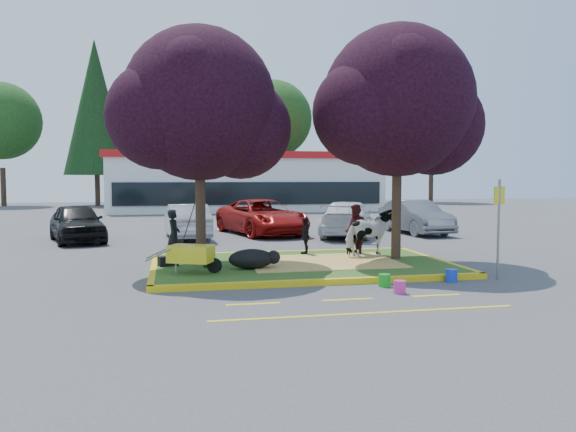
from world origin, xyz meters
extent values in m
plane|color=#424244|center=(0.00, 0.00, 0.00)|extent=(90.00, 90.00, 0.00)
cube|color=#274A17|center=(0.00, 0.00, 0.07)|extent=(8.00, 5.00, 0.15)
cube|color=yellow|center=(0.00, -2.58, 0.07)|extent=(8.30, 0.16, 0.15)
cube|color=yellow|center=(0.00, 2.58, 0.07)|extent=(8.30, 0.16, 0.15)
cube|color=yellow|center=(-4.08, 0.00, 0.07)|extent=(0.16, 5.30, 0.15)
cube|color=yellow|center=(4.08, 0.00, 0.07)|extent=(0.16, 5.30, 0.15)
cube|color=#E8BA5F|center=(0.60, 0.00, 0.15)|extent=(4.20, 3.00, 0.01)
cylinder|color=black|center=(-2.80, 0.40, 1.91)|extent=(0.28, 0.28, 3.53)
sphere|color=black|center=(-2.80, 0.40, 4.56)|extent=(4.20, 4.20, 4.20)
sphere|color=black|center=(-1.64, 0.60, 3.93)|extent=(2.86, 2.86, 2.86)
sphere|color=black|center=(-3.85, 0.10, 4.18)|extent=(2.86, 2.86, 2.86)
cylinder|color=black|center=(2.90, 0.20, 2.00)|extent=(0.28, 0.28, 3.70)
sphere|color=black|center=(2.90, 0.20, 4.77)|extent=(4.40, 4.40, 4.40)
sphere|color=black|center=(4.11, 0.40, 4.11)|extent=(2.99, 2.99, 2.99)
sphere|color=black|center=(1.80, -0.10, 4.37)|extent=(2.99, 2.99, 2.99)
cube|color=yellow|center=(-2.00, -4.20, 0.00)|extent=(1.10, 0.12, 0.01)
cube|color=yellow|center=(0.00, -4.20, 0.00)|extent=(1.10, 0.12, 0.01)
cube|color=yellow|center=(2.00, -4.20, 0.00)|extent=(1.10, 0.12, 0.01)
cube|color=yellow|center=(0.00, -5.40, 0.00)|extent=(6.00, 0.10, 0.01)
cube|color=silver|center=(2.00, 28.00, 2.00)|extent=(20.00, 8.00, 4.00)
cube|color=#B51315|center=(2.00, 28.00, 4.15)|extent=(20.40, 8.40, 0.50)
cube|color=black|center=(2.00, 23.95, 1.40)|extent=(19.00, 0.10, 1.60)
cylinder|color=black|center=(-18.00, 38.00, 1.68)|extent=(0.44, 0.44, 3.36)
sphere|color=#143811|center=(-18.00, 38.00, 7.44)|extent=(6.72, 6.72, 6.72)
cylinder|color=black|center=(-10.00, 37.00, 1.96)|extent=(0.44, 0.44, 3.92)
cone|color=black|center=(-10.00, 37.00, 8.68)|extent=(5.60, 5.60, 11.90)
cylinder|color=black|center=(-2.00, 38.50, 1.54)|extent=(0.44, 0.44, 3.08)
sphere|color=#143811|center=(-2.00, 38.50, 6.82)|extent=(6.16, 6.16, 6.16)
cylinder|color=black|center=(6.00, 37.50, 1.82)|extent=(0.44, 0.44, 3.64)
sphere|color=#143811|center=(6.00, 37.50, 8.06)|extent=(7.28, 7.28, 7.28)
cylinder|color=black|center=(14.00, 38.00, 1.75)|extent=(0.44, 0.44, 3.50)
cone|color=black|center=(14.00, 38.00, 7.75)|extent=(5.00, 5.00, 10.62)
cylinder|color=black|center=(22.00, 37.00, 1.61)|extent=(0.44, 0.44, 3.22)
sphere|color=#143811|center=(22.00, 37.00, 7.13)|extent=(6.44, 6.44, 6.44)
imported|color=white|center=(2.35, 0.79, 0.87)|extent=(1.88, 1.39, 1.44)
ellipsoid|color=black|center=(-1.55, -0.75, 0.41)|extent=(1.28, 0.82, 0.52)
imported|color=black|center=(-3.53, 1.16, 0.89)|extent=(0.44, 0.59, 1.48)
imported|color=#421215|center=(2.05, 1.39, 0.93)|extent=(0.60, 0.77, 1.57)
imported|color=black|center=(0.49, 1.62, 0.73)|extent=(0.38, 0.72, 1.16)
cylinder|color=black|center=(-2.55, -1.22, 0.34)|extent=(0.38, 0.23, 0.38)
cylinder|color=slate|center=(-3.50, -1.46, 0.29)|extent=(0.04, 0.04, 0.27)
cylinder|color=slate|center=(-3.50, -0.99, 0.29)|extent=(0.04, 0.04, 0.27)
cube|color=yellow|center=(-3.13, -1.22, 0.66)|extent=(1.22, 1.02, 0.42)
cylinder|color=slate|center=(-3.92, -1.46, 0.68)|extent=(0.64, 0.32, 0.35)
cylinder|color=slate|center=(-3.92, -0.99, 0.68)|extent=(0.64, 0.32, 0.35)
cube|color=black|center=(-3.70, 0.21, 0.28)|extent=(0.57, 0.42, 0.26)
cube|color=black|center=(-2.57, -0.25, 0.25)|extent=(0.42, 0.30, 0.20)
cylinder|color=slate|center=(4.41, -2.70, 1.25)|extent=(0.06, 0.06, 2.51)
cube|color=yellow|center=(4.41, -2.70, 2.11)|extent=(0.35, 0.12, 0.45)
cylinder|color=#189F1D|center=(1.27, -3.03, 0.15)|extent=(0.36, 0.36, 0.30)
cylinder|color=#D62F90|center=(1.31, -3.83, 0.14)|extent=(0.31, 0.31, 0.29)
cylinder|color=blue|center=(3.10, -2.80, 0.16)|extent=(0.38, 0.38, 0.31)
imported|color=black|center=(-7.27, 8.08, 0.76)|extent=(2.98, 4.78, 1.52)
imported|color=#ACAEB4|center=(-2.97, 8.21, 0.73)|extent=(1.91, 4.52, 1.45)
imported|color=#980F0C|center=(0.36, 9.42, 0.78)|extent=(3.99, 6.11, 1.56)
imported|color=silver|center=(3.85, 7.84, 0.75)|extent=(3.92, 5.61, 1.51)
imported|color=slate|center=(7.22, 8.31, 0.75)|extent=(1.91, 4.67, 1.51)
camera|label=1|loc=(-3.59, -15.28, 2.57)|focal=35.00mm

